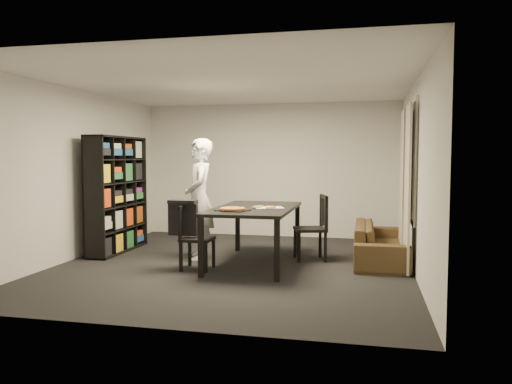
% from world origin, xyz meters
% --- Properties ---
extents(room, '(5.01, 5.51, 2.61)m').
position_xyz_m(room, '(0.00, 0.00, 1.30)').
color(room, black).
rests_on(room, ground).
extents(window_pane, '(0.02, 1.40, 1.60)m').
position_xyz_m(window_pane, '(2.48, 0.60, 1.50)').
color(window_pane, black).
rests_on(window_pane, room).
extents(window_frame, '(0.03, 1.52, 1.72)m').
position_xyz_m(window_frame, '(2.48, 0.60, 1.50)').
color(window_frame, white).
rests_on(window_frame, room).
extents(curtain_left, '(0.03, 0.70, 2.25)m').
position_xyz_m(curtain_left, '(2.40, 0.08, 1.15)').
color(curtain_left, beige).
rests_on(curtain_left, room).
extents(curtain_right, '(0.03, 0.70, 2.25)m').
position_xyz_m(curtain_right, '(2.40, 1.12, 1.15)').
color(curtain_right, beige).
rests_on(curtain_right, room).
extents(bookshelf, '(0.35, 1.50, 1.90)m').
position_xyz_m(bookshelf, '(-2.16, 0.60, 0.95)').
color(bookshelf, black).
rests_on(bookshelf, room).
extents(dining_table, '(1.11, 2.00, 0.84)m').
position_xyz_m(dining_table, '(0.27, 0.13, 0.76)').
color(dining_table, black).
rests_on(dining_table, room).
extents(chair_left, '(0.42, 0.42, 0.90)m').
position_xyz_m(chair_left, '(-0.51, -0.38, 0.51)').
color(chair_left, black).
rests_on(chair_left, room).
extents(chair_right, '(0.57, 0.57, 0.99)m').
position_xyz_m(chair_right, '(1.12, 0.62, 0.56)').
color(chair_right, black).
rests_on(chair_right, room).
extents(draped_jacket, '(0.42, 0.18, 0.50)m').
position_xyz_m(draped_jacket, '(-0.63, -0.39, 0.74)').
color(draped_jacket, black).
rests_on(draped_jacket, chair_left).
extents(person, '(0.65, 0.79, 1.84)m').
position_xyz_m(person, '(-0.63, 0.32, 0.92)').
color(person, white).
rests_on(person, room).
extents(baking_tray, '(0.48, 0.42, 0.01)m').
position_xyz_m(baking_tray, '(0.08, -0.38, 0.84)').
color(baking_tray, black).
rests_on(baking_tray, dining_table).
extents(pepperoni_pizza, '(0.35, 0.35, 0.03)m').
position_xyz_m(pepperoni_pizza, '(0.09, -0.40, 0.86)').
color(pepperoni_pizza, '#99562C').
rests_on(pepperoni_pizza, dining_table).
extents(kitchen_towel, '(0.48, 0.42, 0.01)m').
position_xyz_m(kitchen_towel, '(0.50, 0.08, 0.84)').
color(kitchen_towel, white).
rests_on(kitchen_towel, dining_table).
extents(pizza_slices, '(0.37, 0.31, 0.01)m').
position_xyz_m(pizza_slices, '(0.43, 0.06, 0.85)').
color(pizza_slices, gold).
rests_on(pizza_slices, dining_table).
extents(sofa, '(0.76, 1.94, 0.57)m').
position_xyz_m(sofa, '(2.08, 0.73, 0.28)').
color(sofa, '#3E2E19').
rests_on(sofa, room).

